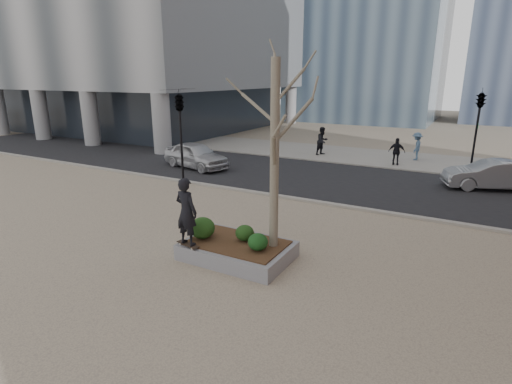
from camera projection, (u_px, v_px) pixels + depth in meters
The scene contains 18 objects.
ground at pixel (209, 251), 11.96m from camera, with size 120.00×120.00×0.00m, color gray.
street at pixel (323, 179), 20.36m from camera, with size 60.00×8.00×0.02m, color black.
far_sidewalk at pixel (360, 156), 26.24m from camera, with size 60.00×6.00×0.02m, color gray.
planter at pixel (237, 251), 11.43m from camera, with size 3.00×2.00×0.45m, color gray.
planter_mulch at pixel (237, 243), 11.37m from camera, with size 2.70×1.70×0.04m, color #382314.
sycamore_tree at pixel (275, 127), 10.23m from camera, with size 2.80×2.80×6.60m, color gray, non-canonical shape.
shrub_left at pixel (202, 228), 11.58m from camera, with size 0.73×0.73×0.62m, color #183410.
shrub_middle at pixel (245, 233), 11.42m from camera, with size 0.54×0.54×0.46m, color black.
shrub_right at pixel (258, 242), 10.78m from camera, with size 0.55×0.55×0.47m, color #133E17.
skateboard at pixel (188, 245), 11.16m from camera, with size 0.78×0.20×0.07m, color black, non-canonical shape.
skateboarder at pixel (186, 212), 10.89m from camera, with size 0.69×0.46×1.90m, color black.
police_car at pixel (196, 155), 22.60m from camera, with size 1.71×4.25×1.45m, color #B8B9BD.
car_silver at pixel (492, 175), 18.30m from camera, with size 1.42×4.08×1.34m, color gray.
pedestrian_a at pixel (322, 141), 26.33m from camera, with size 0.89×0.70×1.84m, color black.
pedestrian_b at pixel (416, 146), 24.65m from camera, with size 1.11×0.64×1.72m, color #46617E.
pedestrian_c at pixel (397, 152), 23.26m from camera, with size 0.93×0.39×1.59m, color black.
traffic_light_near at pixel (181, 138), 18.60m from camera, with size 0.60×2.48×4.50m, color black, non-canonical shape.
traffic_light_far at pixel (476, 133), 20.57m from camera, with size 0.60×2.48×4.50m, color black, non-canonical shape.
Camera 1 is at (6.57, -8.93, 5.02)m, focal length 28.00 mm.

